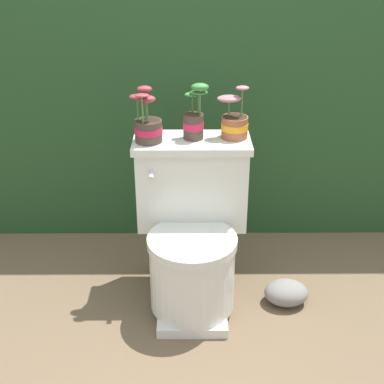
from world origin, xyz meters
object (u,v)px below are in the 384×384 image
Objects in this scene: potted_plant_midleft at (194,119)px; garden_stone at (286,293)px; potted_plant_middle at (234,123)px; toilet at (192,232)px; potted_plant_left at (148,125)px.

potted_plant_midleft reaches higher than garden_stone.
potted_plant_middle is at bearing 141.90° from garden_stone.
toilet is 3.27× the size of potted_plant_middle.
potted_plant_midleft is 1.21× the size of garden_stone.
potted_plant_midleft is at bearing -177.58° from potted_plant_middle.
potted_plant_midleft is 1.07× the size of potted_plant_middle.
potted_plant_midleft reaches higher than toilet.
toilet is 3.69× the size of garden_stone.
potted_plant_middle is at bearing 7.08° from potted_plant_left.
potted_plant_middle is (0.17, 0.14, 0.43)m from toilet.
garden_stone is at bearing -5.85° from toilet.
potted_plant_midleft is at bearing 11.09° from potted_plant_left.
garden_stone is (0.40, -0.18, -0.73)m from potted_plant_midleft.
toilet is 0.48m from potted_plant_middle.
toilet is at bearing -29.82° from potted_plant_left.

